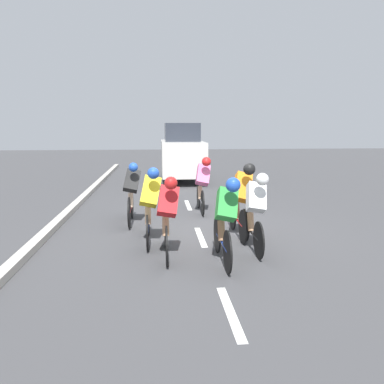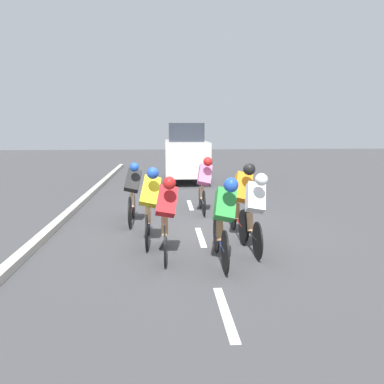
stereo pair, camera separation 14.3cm
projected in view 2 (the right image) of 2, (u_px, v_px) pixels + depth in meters
The scene contains 13 objects.
ground_plane at pixel (199, 233), 8.02m from camera, with size 60.00×60.00×0.00m, color #424244.
lane_stripe_near at pixel (225, 312), 4.61m from camera, with size 0.12×1.40×0.01m, color white.
lane_stripe_mid at pixel (201, 237), 7.75m from camera, with size 0.12×1.40×0.01m, color white.
lane_stripe_far at pixel (190, 205), 10.89m from camera, with size 0.12×1.40×0.01m, color white.
curb at pixel (42, 237), 7.51m from camera, with size 0.20×28.51×0.14m, color #B7B2A8.
cyclist_black at pixel (133, 192), 8.72m from camera, with size 0.43×1.66×1.47m.
cyclist_yellow at pixel (149, 203), 7.23m from camera, with size 0.44×1.69×1.52m.
cyclist_white at pixel (254, 210), 6.75m from camera, with size 0.40×1.66×1.47m.
cyclist_green at pixel (224, 218), 6.12m from camera, with size 0.42×1.68×1.48m.
cyclist_orange at pixel (242, 198), 7.59m from camera, with size 0.46×1.69×1.56m.
cyclist_red at pixel (166, 214), 6.44m from camera, with size 0.40×1.65×1.46m.
cyclist_pink at pixel (204, 183), 9.83m from camera, with size 0.43×1.63×1.50m.
support_car at pixel (186, 153), 15.70m from camera, with size 1.70×3.89×2.40m.
Camera 2 is at (0.72, 7.71, 2.26)m, focal length 35.00 mm.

